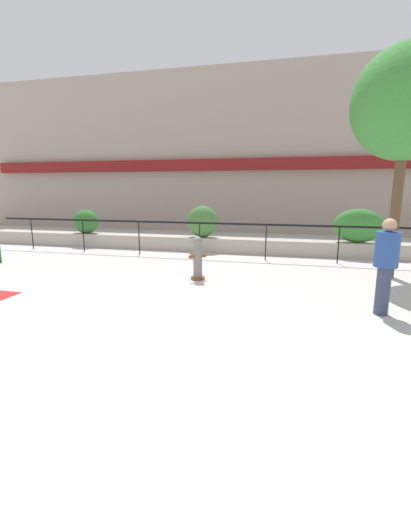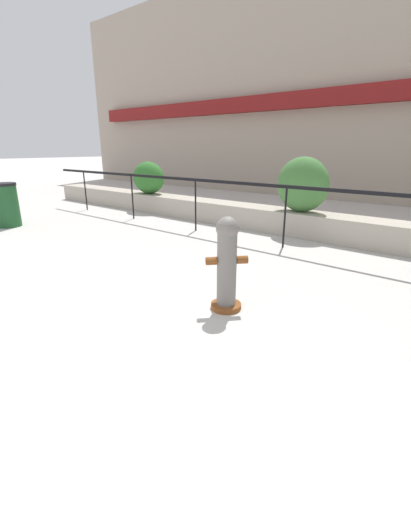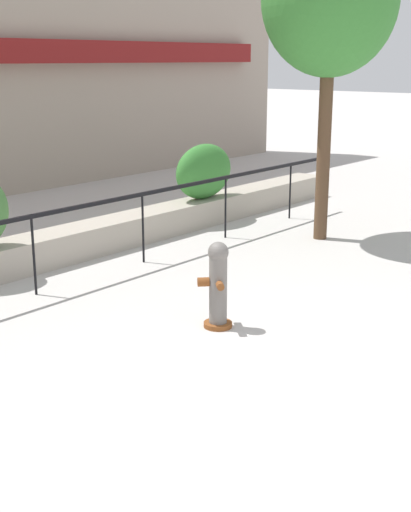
% 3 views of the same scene
% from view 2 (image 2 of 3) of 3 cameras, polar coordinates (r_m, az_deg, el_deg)
% --- Properties ---
extents(ground_plane, '(120.00, 120.00, 0.00)m').
position_cam_2_polar(ground_plane, '(3.37, -30.54, -17.10)').
color(ground_plane, '#BCB7B2').
extents(building_facade, '(30.00, 1.36, 8.00)m').
position_cam_2_polar(building_facade, '(13.25, 29.49, 25.15)').
color(building_facade, gray).
rests_on(building_facade, ground).
extents(planter_wall_low, '(18.00, 0.70, 0.50)m').
position_cam_2_polar(planter_wall_low, '(7.48, 16.67, 5.07)').
color(planter_wall_low, '#ADA393').
rests_on(planter_wall_low, ground).
extents(fence_railing_segment, '(15.00, 0.05, 1.15)m').
position_cam_2_polar(fence_railing_segment, '(6.37, 13.36, 10.26)').
color(fence_railing_segment, black).
rests_on(fence_railing_segment, ground).
extents(hedge_bush_0, '(1.07, 0.70, 0.90)m').
position_cam_2_polar(hedge_bush_0, '(10.23, -9.47, 12.74)').
color(hedge_bush_0, '#2D6B28').
rests_on(hedge_bush_0, planter_wall_low).
extents(hedge_bush_1, '(1.09, 0.70, 1.11)m').
position_cam_2_polar(hedge_bush_1, '(7.43, 15.88, 11.37)').
color(hedge_bush_1, '#427538').
rests_on(hedge_bush_1, planter_wall_low).
extents(fire_hydrant, '(0.50, 0.50, 1.08)m').
position_cam_2_polar(fire_hydrant, '(3.82, 3.56, -1.20)').
color(fire_hydrant, brown).
rests_on(fire_hydrant, ground).
extents(trash_bin, '(0.55, 0.55, 1.01)m').
position_cam_2_polar(trash_bin, '(9.28, -30.24, 7.37)').
color(trash_bin, '#1E5128').
rests_on(trash_bin, ground).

